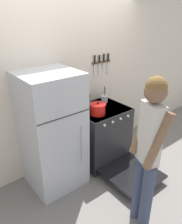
{
  "coord_description": "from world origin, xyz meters",
  "views": [
    {
      "loc": [
        -1.74,
        -2.68,
        2.29
      ],
      "look_at": [
        -0.01,
        -0.49,
        1.0
      ],
      "focal_mm": 35.0,
      "sensor_mm": 36.0,
      "label": 1
    }
  ],
  "objects_px": {
    "stove_range": "(102,135)",
    "person": "(148,150)",
    "utensil_jar": "(104,99)",
    "refrigerator": "(52,132)",
    "tea_kettle": "(87,103)",
    "dutch_oven_pot": "(98,109)"
  },
  "relations": [
    {
      "from": "stove_range",
      "to": "refrigerator",
      "type": "bearing_deg",
      "value": 178.14
    },
    {
      "from": "refrigerator",
      "to": "dutch_oven_pot",
      "type": "height_order",
      "value": "refrigerator"
    },
    {
      "from": "refrigerator",
      "to": "dutch_oven_pot",
      "type": "relative_size",
      "value": 5.98
    },
    {
      "from": "utensil_jar",
      "to": "stove_range",
      "type": "bearing_deg",
      "value": -137.32
    },
    {
      "from": "tea_kettle",
      "to": "utensil_jar",
      "type": "height_order",
      "value": "utensil_jar"
    },
    {
      "from": "refrigerator",
      "to": "dutch_oven_pot",
      "type": "bearing_deg",
      "value": -10.4
    },
    {
      "from": "refrigerator",
      "to": "tea_kettle",
      "type": "relative_size",
      "value": 6.63
    },
    {
      "from": "stove_range",
      "to": "person",
      "type": "distance_m",
      "value": 1.41
    },
    {
      "from": "stove_range",
      "to": "person",
      "type": "xyz_separation_m",
      "value": [
        -0.45,
        -1.21,
        0.56
      ]
    },
    {
      "from": "stove_range",
      "to": "dutch_oven_pot",
      "type": "xyz_separation_m",
      "value": [
        -0.18,
        -0.1,
        0.55
      ]
    },
    {
      "from": "refrigerator",
      "to": "dutch_oven_pot",
      "type": "distance_m",
      "value": 0.73
    },
    {
      "from": "dutch_oven_pot",
      "to": "tea_kettle",
      "type": "height_order",
      "value": "tea_kettle"
    },
    {
      "from": "stove_range",
      "to": "person",
      "type": "bearing_deg",
      "value": -110.37
    },
    {
      "from": "dutch_oven_pot",
      "to": "person",
      "type": "xyz_separation_m",
      "value": [
        -0.27,
        -1.11,
        0.01
      ]
    },
    {
      "from": "dutch_oven_pot",
      "to": "tea_kettle",
      "type": "xyz_separation_m",
      "value": [
        0.01,
        0.27,
        -0.0
      ]
    },
    {
      "from": "stove_range",
      "to": "tea_kettle",
      "type": "height_order",
      "value": "tea_kettle"
    },
    {
      "from": "dutch_oven_pot",
      "to": "utensil_jar",
      "type": "height_order",
      "value": "utensil_jar"
    },
    {
      "from": "tea_kettle",
      "to": "person",
      "type": "xyz_separation_m",
      "value": [
        -0.29,
        -1.39,
        0.01
      ]
    },
    {
      "from": "stove_range",
      "to": "dutch_oven_pot",
      "type": "relative_size",
      "value": 5.23
    },
    {
      "from": "tea_kettle",
      "to": "stove_range",
      "type": "bearing_deg",
      "value": -46.91
    },
    {
      "from": "utensil_jar",
      "to": "person",
      "type": "xyz_separation_m",
      "value": [
        -0.65,
        -1.4,
        0.03
      ]
    },
    {
      "from": "utensil_jar",
      "to": "person",
      "type": "bearing_deg",
      "value": -114.92
    }
  ]
}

